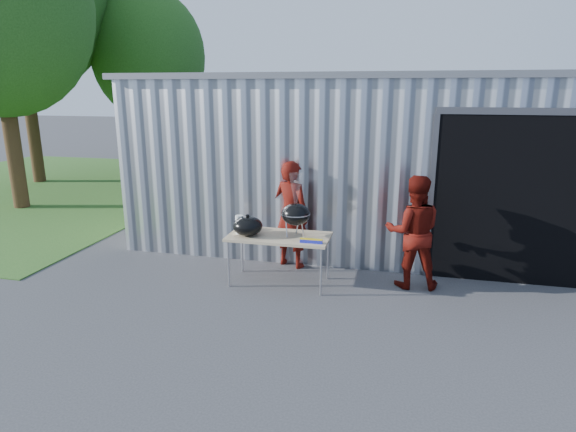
% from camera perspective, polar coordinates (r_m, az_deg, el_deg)
% --- Properties ---
extents(ground, '(80.00, 80.00, 0.00)m').
position_cam_1_polar(ground, '(6.59, -2.05, -10.79)').
color(ground, '#3A3A3C').
extents(building, '(8.20, 6.20, 3.10)m').
position_cam_1_polar(building, '(10.42, 9.62, 7.41)').
color(building, silver).
rests_on(building, ground).
extents(grass_patch, '(10.00, 12.00, 0.02)m').
position_cam_1_polar(grass_patch, '(16.06, -28.23, 2.90)').
color(grass_patch, '#2D591E').
rests_on(grass_patch, ground).
extents(tree_far, '(3.58, 3.58, 5.93)m').
position_cam_1_polar(tree_far, '(16.84, -16.15, 17.74)').
color(tree_far, '#442D19').
rests_on(tree_far, ground).
extents(folding_table, '(1.50, 0.75, 0.75)m').
position_cam_1_polar(folding_table, '(7.14, -1.07, -2.62)').
color(folding_table, tan).
rests_on(folding_table, ground).
extents(kettle_grill, '(0.43, 0.43, 0.93)m').
position_cam_1_polar(kettle_grill, '(6.97, 0.93, 0.89)').
color(kettle_grill, black).
rests_on(kettle_grill, folding_table).
extents(grill_lid, '(0.44, 0.44, 0.32)m').
position_cam_1_polar(grill_lid, '(7.12, -4.80, -1.18)').
color(grill_lid, black).
rests_on(grill_lid, folding_table).
extents(paper_towels, '(0.12, 0.12, 0.28)m').
position_cam_1_polar(paper_towels, '(7.21, -5.78, -1.02)').
color(paper_towels, white).
rests_on(paper_towels, folding_table).
extents(white_tub, '(0.20, 0.15, 0.10)m').
position_cam_1_polar(white_tub, '(7.42, -4.86, -1.26)').
color(white_tub, white).
rests_on(white_tub, folding_table).
extents(foil_box, '(0.32, 0.05, 0.06)m').
position_cam_1_polar(foil_box, '(6.78, 2.77, -2.97)').
color(foil_box, '#1C22B7').
rests_on(foil_box, folding_table).
extents(person_cook, '(0.75, 0.62, 1.76)m').
position_cam_1_polar(person_cook, '(7.80, 0.39, 0.20)').
color(person_cook, '#4F0C07').
rests_on(person_cook, ground).
extents(person_bystander, '(0.87, 0.71, 1.67)m').
position_cam_1_polar(person_bystander, '(7.23, 14.63, -1.85)').
color(person_bystander, '#4F0C07').
rests_on(person_bystander, ground).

